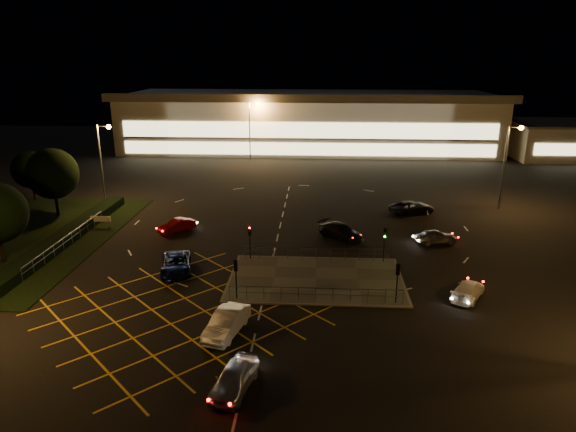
# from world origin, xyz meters

# --- Properties ---
(ground) EXTENTS (180.00, 180.00, 0.00)m
(ground) POSITION_xyz_m (0.00, 0.00, 0.00)
(ground) COLOR black
(ground) RESTS_ON ground
(pedestrian_island) EXTENTS (14.00, 9.00, 0.12)m
(pedestrian_island) POSITION_xyz_m (2.00, -2.00, 0.06)
(pedestrian_island) COLOR #4C4944
(pedestrian_island) RESTS_ON ground
(grass_verge) EXTENTS (18.00, 30.00, 0.08)m
(grass_verge) POSITION_xyz_m (-28.00, 6.00, 0.04)
(grass_verge) COLOR black
(grass_verge) RESTS_ON ground
(hedge) EXTENTS (2.00, 26.00, 1.00)m
(hedge) POSITION_xyz_m (-23.00, 6.00, 0.50)
(hedge) COLOR black
(hedge) RESTS_ON ground
(supermarket) EXTENTS (72.00, 26.50, 10.50)m
(supermarket) POSITION_xyz_m (0.00, 61.95, 5.31)
(supermarket) COLOR beige
(supermarket) RESTS_ON ground
(retail_unit_a) EXTENTS (18.80, 14.80, 6.35)m
(retail_unit_a) POSITION_xyz_m (46.00, 53.97, 3.21)
(retail_unit_a) COLOR beige
(retail_unit_a) RESTS_ON ground
(streetlight_nw) EXTENTS (1.78, 0.56, 10.03)m
(streetlight_nw) POSITION_xyz_m (-23.56, 18.00, 6.56)
(streetlight_nw) COLOR slate
(streetlight_nw) RESTS_ON ground
(streetlight_ne) EXTENTS (1.78, 0.56, 10.03)m
(streetlight_ne) POSITION_xyz_m (24.44, 20.00, 6.56)
(streetlight_ne) COLOR slate
(streetlight_ne) RESTS_ON ground
(streetlight_far_left) EXTENTS (1.78, 0.56, 10.03)m
(streetlight_far_left) POSITION_xyz_m (-9.56, 48.00, 6.56)
(streetlight_far_left) COLOR slate
(streetlight_far_left) RESTS_ON ground
(streetlight_far_right) EXTENTS (1.78, 0.56, 10.03)m
(streetlight_far_right) POSITION_xyz_m (30.44, 50.00, 6.56)
(streetlight_far_right) COLOR slate
(streetlight_far_right) RESTS_ON ground
(signal_sw) EXTENTS (0.28, 0.30, 3.15)m
(signal_sw) POSITION_xyz_m (-4.00, -5.99, 2.37)
(signal_sw) COLOR black
(signal_sw) RESTS_ON pedestrian_island
(signal_se) EXTENTS (0.28, 0.30, 3.15)m
(signal_se) POSITION_xyz_m (8.00, -5.99, 2.37)
(signal_se) COLOR black
(signal_se) RESTS_ON pedestrian_island
(signal_nw) EXTENTS (0.28, 0.30, 3.15)m
(signal_nw) POSITION_xyz_m (-4.00, 1.99, 2.37)
(signal_nw) COLOR black
(signal_nw) RESTS_ON pedestrian_island
(signal_ne) EXTENTS (0.28, 0.30, 3.15)m
(signal_ne) POSITION_xyz_m (8.00, 1.99, 2.37)
(signal_ne) COLOR black
(signal_ne) RESTS_ON pedestrian_island
(tree_c) EXTENTS (5.76, 5.76, 7.84)m
(tree_c) POSITION_xyz_m (-28.00, 14.00, 4.95)
(tree_c) COLOR black
(tree_c) RESTS_ON ground
(tree_d) EXTENTS (4.68, 4.68, 6.37)m
(tree_d) POSITION_xyz_m (-34.00, 20.00, 4.02)
(tree_d) COLOR black
(tree_d) RESTS_ON ground
(car_near_silver) EXTENTS (2.66, 4.62, 1.48)m
(car_near_silver) POSITION_xyz_m (-2.42, -16.93, 0.74)
(car_near_silver) COLOR silver
(car_near_silver) RESTS_ON ground
(car_queue_white) EXTENTS (2.74, 5.01, 1.57)m
(car_queue_white) POSITION_xyz_m (-3.90, -10.96, 0.78)
(car_queue_white) COLOR white
(car_queue_white) RESTS_ON ground
(car_left_blue) EXTENTS (3.62, 5.73, 1.48)m
(car_left_blue) POSITION_xyz_m (-9.99, -1.11, 0.74)
(car_left_blue) COLOR #0A1741
(car_left_blue) RESTS_ON ground
(car_far_dkgrey) EXTENTS (5.12, 4.98, 1.48)m
(car_far_dkgrey) POSITION_xyz_m (4.42, 8.24, 0.74)
(car_far_dkgrey) COLOR black
(car_far_dkgrey) RESTS_ON ground
(car_right_silver) EXTENTS (4.37, 2.57, 1.40)m
(car_right_silver) POSITION_xyz_m (13.72, 7.30, 0.70)
(car_right_silver) COLOR #A0A3A6
(car_right_silver) RESTS_ON ground
(car_circ_red) EXTENTS (3.74, 3.89, 1.32)m
(car_circ_red) POSITION_xyz_m (-12.70, 9.27, 0.66)
(car_circ_red) COLOR maroon
(car_circ_red) RESTS_ON ground
(car_east_grey) EXTENTS (5.89, 4.35, 1.49)m
(car_east_grey) POSITION_xyz_m (13.09, 17.18, 0.74)
(car_east_grey) COLOR black
(car_east_grey) RESTS_ON ground
(car_approach_white) EXTENTS (3.73, 4.63, 1.26)m
(car_approach_white) POSITION_xyz_m (13.63, -4.66, 0.63)
(car_approach_white) COLOR white
(car_approach_white) RESTS_ON ground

